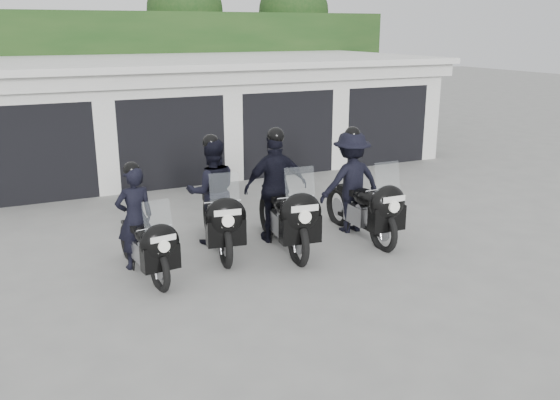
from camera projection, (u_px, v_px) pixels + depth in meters
name	position (u px, v px, depth m)	size (l,w,h in m)	color
ground	(265.00, 265.00, 9.80)	(80.00, 80.00, 0.00)	gray
garage_block	(147.00, 116.00, 16.39)	(16.40, 6.80, 2.96)	white
background_vegetation	(122.00, 58.00, 20.39)	(20.00, 3.90, 5.80)	#183814
police_bike_a	(142.00, 230.00, 9.27)	(0.78, 2.09, 1.82)	black
police_bike_b	(215.00, 200.00, 10.40)	(1.07, 2.35, 2.06)	black
police_bike_c	(280.00, 195.00, 10.49)	(1.24, 2.48, 2.16)	black
police_bike_d	(356.00, 188.00, 11.06)	(1.26, 2.39, 2.08)	black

